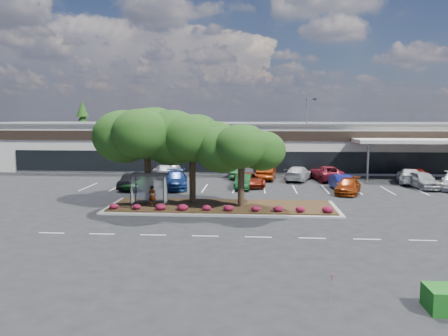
# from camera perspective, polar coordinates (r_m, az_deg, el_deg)

# --- Properties ---
(ground) EXTENTS (160.00, 160.00, 0.00)m
(ground) POSITION_cam_1_polar(r_m,az_deg,el_deg) (30.44, 2.94, -6.92)
(ground) COLOR black
(ground) RESTS_ON ground
(retail_store) EXTENTS (80.40, 25.20, 6.25)m
(retail_store) POSITION_cam_1_polar(r_m,az_deg,el_deg) (63.60, 3.69, 3.13)
(retail_store) COLOR beige
(retail_store) RESTS_ON ground
(landscape_island) EXTENTS (18.00, 6.00, 0.26)m
(landscape_island) POSITION_cam_1_polar(r_m,az_deg,el_deg) (34.40, -0.26, -5.09)
(landscape_island) COLOR gray
(landscape_island) RESTS_ON ground
(lane_markings) EXTENTS (33.12, 20.06, 0.01)m
(lane_markings) POSITION_cam_1_polar(r_m,az_deg,el_deg) (40.64, 3.07, -3.43)
(lane_markings) COLOR silver
(lane_markings) RESTS_ON ground
(shrub_row) EXTENTS (17.00, 0.80, 0.50)m
(shrub_row) POSITION_cam_1_polar(r_m,az_deg,el_deg) (32.27, -0.55, -5.19)
(shrub_row) COLOR maroon
(shrub_row) RESTS_ON landscape_island
(bus_shelter) EXTENTS (2.75, 1.55, 2.59)m
(bus_shelter) POSITION_cam_1_polar(r_m,az_deg,el_deg) (33.86, -9.72, -1.63)
(bus_shelter) COLOR black
(bus_shelter) RESTS_ON landscape_island
(island_tree_west) EXTENTS (7.20, 7.20, 7.89)m
(island_tree_west) POSITION_cam_1_polar(r_m,az_deg,el_deg) (35.26, -9.97, 1.80)
(island_tree_west) COLOR #183D10
(island_tree_west) RESTS_ON landscape_island
(island_tree_mid) EXTENTS (6.60, 6.60, 7.32)m
(island_tree_mid) POSITION_cam_1_polar(r_m,az_deg,el_deg) (35.29, -4.16, 1.42)
(island_tree_mid) COLOR #183D10
(island_tree_mid) RESTS_ON landscape_island
(island_tree_east) EXTENTS (5.80, 5.80, 6.50)m
(island_tree_east) POSITION_cam_1_polar(r_m,az_deg,el_deg) (33.49, 2.26, 0.44)
(island_tree_east) COLOR #183D10
(island_tree_east) RESTS_ON landscape_island
(conifer_north_west) EXTENTS (4.40, 4.40, 10.00)m
(conifer_north_west) POSITION_cam_1_polar(r_m,az_deg,el_deg) (81.55, -17.93, 4.92)
(conifer_north_west) COLOR #183D10
(conifer_north_west) RESTS_ON ground
(person_waiting) EXTENTS (0.62, 0.43, 1.63)m
(person_waiting) POSITION_cam_1_polar(r_m,az_deg,el_deg) (34.24, -9.36, -3.62)
(person_waiting) COLOR #594C47
(person_waiting) RESTS_ON landscape_island
(light_pole) EXTENTS (1.42, 0.69, 9.51)m
(light_pole) POSITION_cam_1_polar(r_m,az_deg,el_deg) (55.80, 10.75, 3.59)
(light_pole) COLOR gray
(light_pole) RESTS_ON ground
(survey_stake) EXTENTS (0.07, 0.14, 1.15)m
(survey_stake) POSITION_cam_1_polar(r_m,az_deg,el_deg) (18.04, 13.88, -14.49)
(survey_stake) COLOR #98764F
(survey_stake) RESTS_ON ground
(car_0) EXTENTS (1.65, 4.47, 1.46)m
(car_0) POSITION_cam_1_polar(r_m,az_deg,el_deg) (44.48, -12.06, -1.73)
(car_0) COLOR black
(car_0) RESTS_ON ground
(car_1) EXTENTS (2.63, 5.23, 1.42)m
(car_1) POSITION_cam_1_polar(r_m,az_deg,el_deg) (44.40, -11.35, -1.76)
(car_1) COLOR #17501B
(car_1) RESTS_ON ground
(car_2) EXTENTS (3.29, 6.14, 1.69)m
(car_2) POSITION_cam_1_polar(r_m,az_deg,el_deg) (44.08, -6.35, -1.55)
(car_2) COLOR navy
(car_2) RESTS_ON ground
(car_3) EXTENTS (3.66, 5.44, 1.39)m
(car_3) POSITION_cam_1_polar(r_m,az_deg,el_deg) (44.96, 3.36, -1.55)
(car_3) COLOR maroon
(car_3) RESTS_ON ground
(car_4) EXTENTS (1.74, 4.34, 1.40)m
(car_4) POSITION_cam_1_polar(r_m,az_deg,el_deg) (43.66, 2.52, -1.78)
(car_4) COLOR #12421C
(car_4) RESTS_ON ground
(car_5) EXTENTS (2.07, 4.70, 1.50)m
(car_5) POSITION_cam_1_polar(r_m,az_deg,el_deg) (44.09, 15.19, -1.87)
(car_5) COLOR navy
(car_5) RESTS_ON ground
(car_6) EXTENTS (3.44, 5.25, 1.41)m
(car_6) POSITION_cam_1_polar(r_m,az_deg,el_deg) (42.40, 15.91, -2.29)
(car_6) COLOR maroon
(car_6) RESTS_ON ground
(car_7) EXTENTS (2.55, 5.18, 1.70)m
(car_7) POSITION_cam_1_polar(r_m,az_deg,el_deg) (48.05, 24.48, -1.43)
(car_7) COLOR #B1B1B1
(car_7) RESTS_ON ground
(car_9) EXTENTS (3.20, 4.91, 1.55)m
(car_9) POSITION_cam_1_polar(r_m,az_deg,el_deg) (53.33, -6.59, -0.17)
(car_9) COLOR #55555C
(car_9) RESTS_ON ground
(car_10) EXTENTS (3.90, 5.62, 1.51)m
(car_10) POSITION_cam_1_polar(r_m,az_deg,el_deg) (51.81, -7.90, -0.42)
(car_10) COLOR silver
(car_10) RESTS_ON ground
(car_11) EXTENTS (1.89, 4.19, 1.33)m
(car_11) POSITION_cam_1_polar(r_m,az_deg,el_deg) (50.32, 1.89, -0.68)
(car_11) COLOR #1A4D23
(car_11) RESTS_ON ground
(car_12) EXTENTS (2.96, 4.63, 1.44)m
(car_12) POSITION_cam_1_polar(r_m,az_deg,el_deg) (51.59, 2.22, -0.43)
(car_12) COLOR slate
(car_12) RESTS_ON ground
(car_13) EXTENTS (2.45, 5.39, 1.71)m
(car_13) POSITION_cam_1_polar(r_m,az_deg,el_deg) (50.13, 5.58, -0.52)
(car_13) COLOR maroon
(car_13) RESTS_ON ground
(car_14) EXTENTS (3.81, 5.93, 1.60)m
(car_14) POSITION_cam_1_polar(r_m,az_deg,el_deg) (49.78, 9.67, -0.70)
(car_14) COLOR #B7B7B7
(car_14) RESTS_ON ground
(car_15) EXTENTS (3.67, 6.33, 1.66)m
(car_15) POSITION_cam_1_polar(r_m,az_deg,el_deg) (50.36, 13.20, -0.66)
(car_15) COLOR maroon
(car_15) RESTS_ON ground
(car_16) EXTENTS (3.47, 5.93, 1.61)m
(car_16) POSITION_cam_1_polar(r_m,az_deg,el_deg) (50.84, 23.04, -0.98)
(car_16) COLOR silver
(car_16) RESTS_ON ground
(car_17) EXTENTS (4.43, 6.00, 1.51)m
(car_17) POSITION_cam_1_polar(r_m,az_deg,el_deg) (52.09, 23.88, -0.90)
(car_17) COLOR maroon
(car_17) RESTS_ON ground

